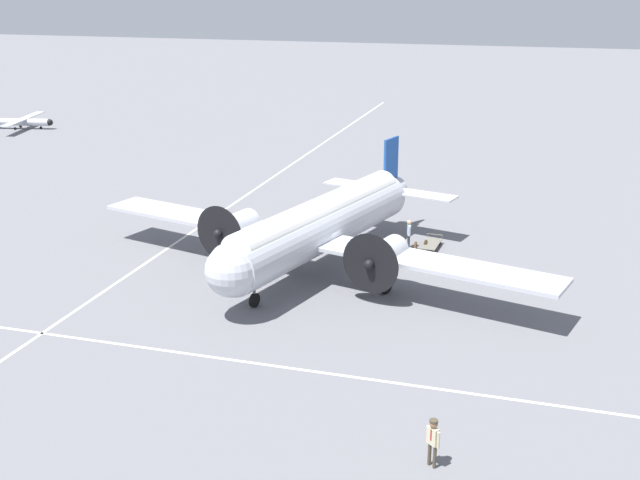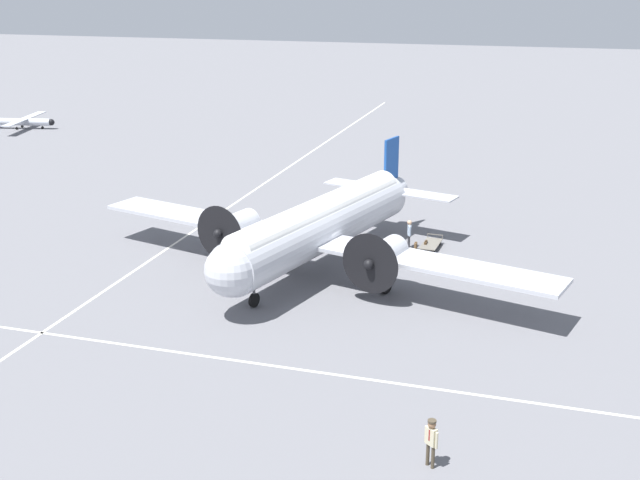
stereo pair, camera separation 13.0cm
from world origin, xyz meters
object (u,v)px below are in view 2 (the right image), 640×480
(suitcase_near_door, at_px, (416,246))
(light_aircraft_distant, at_px, (24,121))
(crew_foreground, at_px, (431,438))
(passenger_boarding, at_px, (409,231))
(airliner_main, at_px, (316,227))
(suitcase_upright_spare, at_px, (426,245))
(baggage_cart, at_px, (431,244))

(suitcase_near_door, bearing_deg, light_aircraft_distant, -120.02)
(suitcase_near_door, xyz_separation_m, light_aircraft_distant, (-26.65, -46.12, 0.54))
(crew_foreground, bearing_deg, suitcase_near_door, -41.86)
(passenger_boarding, relative_size, suitcase_near_door, 3.39)
(airliner_main, xyz_separation_m, crew_foreground, (16.18, 8.87, -1.46))
(passenger_boarding, distance_m, suitcase_near_door, 0.97)
(airliner_main, distance_m, suitcase_upright_spare, 7.84)
(crew_foreground, height_order, suitcase_near_door, crew_foreground)
(airliner_main, height_order, suitcase_near_door, airliner_main)
(light_aircraft_distant, bearing_deg, airliner_main, -49.98)
(crew_foreground, bearing_deg, baggage_cart, -44.19)
(airliner_main, distance_m, crew_foreground, 18.51)
(suitcase_near_door, bearing_deg, passenger_boarding, -120.29)
(crew_foreground, bearing_deg, light_aircraft_distant, -6.97)
(crew_foreground, distance_m, suitcase_upright_spare, 22.09)
(crew_foreground, distance_m, baggage_cart, 22.15)
(airliner_main, bearing_deg, crew_foreground, 43.58)
(airliner_main, xyz_separation_m, suitcase_near_door, (-5.14, 4.51, -2.31))
(crew_foreground, relative_size, passenger_boarding, 1.01)
(crew_foreground, height_order, suitcase_upright_spare, crew_foreground)
(crew_foreground, relative_size, suitcase_upright_spare, 3.40)
(baggage_cart, bearing_deg, suitcase_near_door, -53.39)
(crew_foreground, distance_m, passenger_boarding, 22.12)
(suitcase_upright_spare, relative_size, light_aircraft_distant, 0.06)
(light_aircraft_distant, bearing_deg, suitcase_near_door, -42.62)
(passenger_boarding, bearing_deg, crew_foreground, -3.42)
(airliner_main, bearing_deg, passenger_boarding, 158.02)
(suitcase_upright_spare, bearing_deg, crew_foreground, 10.03)
(baggage_cart, bearing_deg, light_aircraft_distant, -115.91)
(suitcase_near_door, xyz_separation_m, suitcase_upright_spare, (-0.42, 0.52, 0.00))
(airliner_main, xyz_separation_m, passenger_boarding, (-5.41, 4.05, -1.50))
(crew_foreground, xyz_separation_m, baggage_cart, (-21.85, -3.56, -0.80))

